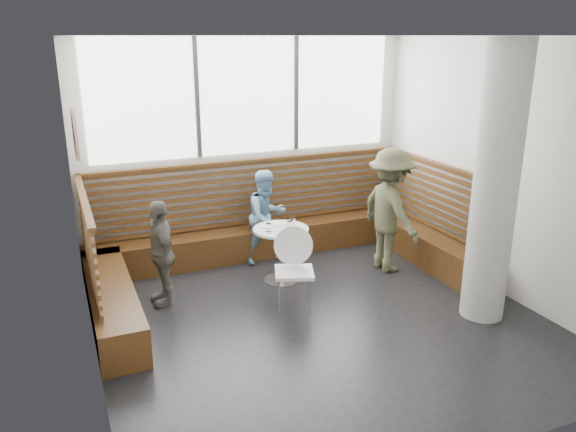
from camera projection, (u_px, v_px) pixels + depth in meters
name	position (u px, v px, depth m)	size (l,w,h in m)	color
room	(323.00, 189.00, 6.12)	(5.00, 5.00, 3.20)	silver
booth	(267.00, 240.00, 8.04)	(5.00, 2.50, 1.44)	#3D250F
concrete_column	(496.00, 186.00, 6.28)	(0.50, 0.50, 3.20)	gray
wall_art	(75.00, 135.00, 5.34)	(0.50, 0.50, 0.03)	white
cafe_table	(281.00, 244.00, 7.51)	(0.74, 0.74, 0.76)	silver
cafe_chair	(292.00, 262.00, 6.77)	(0.48, 0.47, 1.00)	white
adult_man	(390.00, 210.00, 7.82)	(1.13, 0.65, 1.75)	#4A4C32
child_back	(267.00, 216.00, 8.17)	(0.67, 0.52, 1.38)	#6F9BC0
child_left	(161.00, 253.00, 6.87)	(0.78, 0.32, 1.33)	#5C5A53
plate_near	(267.00, 226.00, 7.51)	(0.21, 0.21, 0.01)	white
plate_far	(278.00, 224.00, 7.61)	(0.19, 0.19, 0.01)	white
glass_left	(268.00, 227.00, 7.31)	(0.07, 0.07, 0.11)	white
glass_mid	(289.00, 226.00, 7.37)	(0.07, 0.07, 0.11)	white
glass_right	(292.00, 223.00, 7.48)	(0.08, 0.08, 0.12)	white
menu_card	(289.00, 233.00, 7.26)	(0.20, 0.14, 0.00)	#A5C64C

